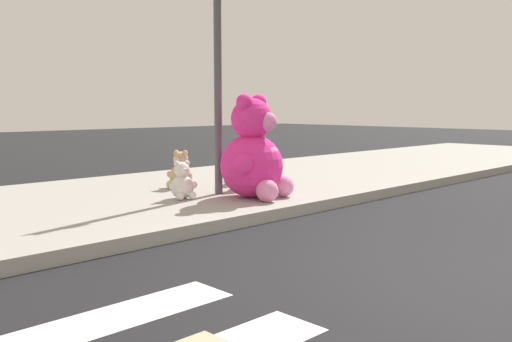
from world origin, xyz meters
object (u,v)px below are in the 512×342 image
object	(u,v)px
plush_pink_large	(254,157)
plush_lavender	(236,172)
plush_brown	(245,175)
plush_white	(183,184)
sign_pole	(218,74)
plush_tan	(180,173)

from	to	relation	value
plush_pink_large	plush_lavender	distance (m)	1.38
plush_brown	plush_white	bearing A→B (deg)	-177.79
sign_pole	plush_pink_large	world-z (taller)	sign_pole
plush_brown	plush_lavender	world-z (taller)	plush_brown
sign_pole	plush_tan	xyz separation A→B (m)	(-0.03, 0.88, -1.46)
plush_brown	plush_tan	world-z (taller)	plush_tan
plush_brown	plush_pink_large	bearing A→B (deg)	-123.02
plush_pink_large	plush_white	bearing A→B (deg)	142.06
plush_white	plush_tan	xyz separation A→B (m)	(0.60, 0.87, 0.02)
plush_pink_large	plush_lavender	world-z (taller)	plush_pink_large
sign_pole	plush_pink_large	size ratio (longest dim) A/B	2.26
plush_pink_large	plush_brown	size ratio (longest dim) A/B	2.56
plush_brown	plush_tan	xyz separation A→B (m)	(-0.59, 0.82, 0.01)
sign_pole	plush_brown	xyz separation A→B (m)	(0.56, 0.06, -1.48)
plush_lavender	plush_brown	bearing A→B (deg)	-118.55
sign_pole	plush_pink_large	distance (m)	1.28
plush_brown	plush_white	size ratio (longest dim) A/B	1.06
plush_white	plush_lavender	xyz separation A→B (m)	(1.46, 0.54, -0.00)
plush_pink_large	plush_white	xyz separation A→B (m)	(-0.77, 0.60, -0.36)
sign_pole	plush_lavender	xyz separation A→B (m)	(0.83, 0.55, -1.49)
plush_lavender	sign_pole	bearing A→B (deg)	-146.50
sign_pole	plush_brown	size ratio (longest dim) A/B	5.78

